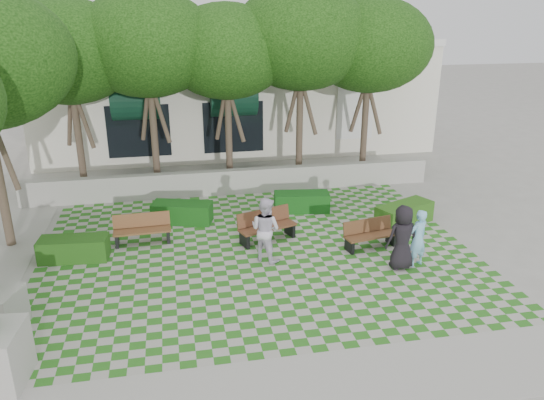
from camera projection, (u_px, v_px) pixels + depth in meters
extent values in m
plane|color=gray|center=(264.00, 270.00, 14.04)|extent=(90.00, 90.00, 0.00)
plane|color=#2B721E|center=(258.00, 253.00, 14.95)|extent=(12.00, 12.00, 0.00)
cube|color=#9E9B93|center=(310.00, 389.00, 9.71)|extent=(16.00, 2.00, 0.01)
cube|color=#9E9B93|center=(234.00, 182.00, 19.58)|extent=(15.00, 0.36, 0.90)
cube|color=#51321B|center=(371.00, 236.00, 15.17)|extent=(1.62, 0.76, 0.05)
cube|color=#51321B|center=(367.00, 225.00, 15.29)|extent=(1.55, 0.40, 0.39)
cube|color=black|center=(349.00, 246.00, 15.00)|extent=(0.17, 0.44, 0.38)
cube|color=black|center=(391.00, 238.00, 15.49)|extent=(0.17, 0.44, 0.38)
cube|color=#512E1C|center=(268.00, 227.00, 15.62)|extent=(1.82, 1.08, 0.06)
cube|color=#512E1C|center=(263.00, 216.00, 15.74)|extent=(1.69, 0.70, 0.44)
cube|color=black|center=(245.00, 240.00, 15.33)|extent=(0.25, 0.49, 0.43)
cube|color=black|center=(290.00, 229.00, 16.07)|extent=(0.25, 0.49, 0.43)
cube|color=brown|center=(142.00, 231.00, 15.45)|extent=(1.66, 0.57, 0.05)
cube|color=brown|center=(141.00, 220.00, 15.58)|extent=(1.65, 0.18, 0.41)
cube|color=black|center=(117.00, 240.00, 15.37)|extent=(0.11, 0.46, 0.40)
cube|color=black|center=(168.00, 235.00, 15.68)|extent=(0.11, 0.46, 0.40)
cube|color=#234F15|center=(404.00, 214.00, 16.86)|extent=(2.09, 1.50, 0.68)
cube|color=#124615|center=(302.00, 202.00, 17.94)|extent=(1.92, 0.98, 0.64)
cube|color=#124513|center=(182.00, 213.00, 17.00)|extent=(2.01, 1.25, 0.66)
cube|color=#1B4813|center=(74.00, 249.00, 14.52)|extent=(1.88, 0.88, 0.64)
imported|color=#7FC4E9|center=(418.00, 238.00, 14.04)|extent=(0.68, 0.56, 1.59)
imported|color=black|center=(402.00, 237.00, 13.88)|extent=(0.90, 0.63, 1.75)
imported|color=silver|center=(265.00, 229.00, 14.31)|extent=(1.10, 1.10, 1.80)
cylinder|color=#47382B|center=(79.00, 143.00, 19.40)|extent=(0.26, 0.26, 3.64)
ellipsoid|color=#1E4C11|center=(67.00, 52.00, 18.27)|extent=(4.80, 4.80, 3.60)
cylinder|color=#47382B|center=(154.00, 138.00, 19.86)|extent=(0.26, 0.26, 3.81)
ellipsoid|color=#1E4C11|center=(147.00, 44.00, 18.67)|extent=(5.00, 5.00, 3.75)
cylinder|color=#47382B|center=(229.00, 137.00, 20.40)|extent=(0.26, 0.26, 3.58)
ellipsoid|color=#1E4C11|center=(226.00, 51.00, 19.29)|extent=(4.60, 4.60, 3.45)
cylinder|color=#47382B|center=(299.00, 130.00, 20.85)|extent=(0.26, 0.26, 3.92)
ellipsoid|color=#1E4C11|center=(301.00, 37.00, 19.63)|extent=(5.20, 5.20, 3.90)
cylinder|color=#47382B|center=(364.00, 130.00, 21.38)|extent=(0.26, 0.26, 3.70)
ellipsoid|color=#1E4C11|center=(370.00, 45.00, 20.22)|extent=(4.80, 4.80, 3.60)
cylinder|color=#47382B|center=(0.00, 183.00, 14.87)|extent=(0.26, 0.26, 3.81)
cube|color=silver|center=(233.00, 92.00, 26.41)|extent=(18.00, 8.00, 5.00)
cube|color=white|center=(243.00, 45.00, 21.85)|extent=(18.00, 0.30, 0.30)
cube|color=black|center=(355.00, 109.00, 23.72)|extent=(1.40, 0.10, 2.40)
cylinder|color=#0E3523|center=(136.00, 98.00, 21.72)|extent=(3.00, 1.80, 1.80)
cube|color=black|center=(139.00, 131.00, 22.21)|extent=(2.60, 0.08, 2.20)
cylinder|color=#0E3523|center=(233.00, 95.00, 22.44)|extent=(3.00, 1.80, 1.80)
cube|color=black|center=(233.00, 127.00, 22.93)|extent=(2.60, 0.08, 2.20)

